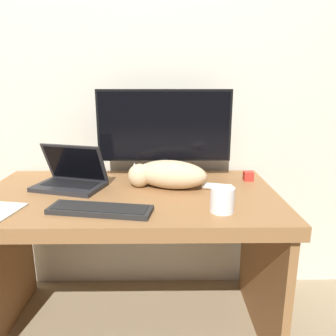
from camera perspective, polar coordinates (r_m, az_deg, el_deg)
The scene contains 8 objects.
wall_back at distance 1.90m, azimuth -5.91°, elevation 16.29°, with size 6.40×0.06×2.60m.
desk at distance 1.60m, azimuth -6.64°, elevation -9.79°, with size 1.38×0.77×0.75m.
monitor at distance 1.71m, azimuth -0.65°, elevation 6.26°, with size 0.70×0.22×0.46m.
laptop at distance 1.66m, azimuth -16.54°, elevation -1.81°, with size 0.36×0.29×0.21m.
external_keyboard at distance 1.33m, azimuth -11.72°, elevation -7.09°, with size 0.43×0.19×0.02m.
cat at distance 1.58m, azimuth -0.12°, elevation -1.04°, with size 0.50×0.25×0.14m.
coffee_mug at distance 1.31m, azimuth 9.43°, elevation -5.46°, with size 0.10×0.10×0.10m.
small_toy at distance 1.76m, azimuth 13.81°, elevation -1.37°, with size 0.05×0.05×0.05m.
Camera 1 is at (0.16, -1.06, 1.25)m, focal length 35.00 mm.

